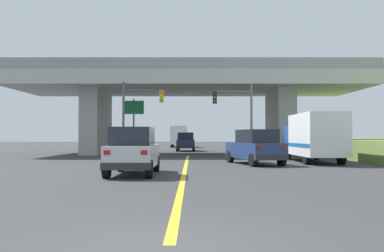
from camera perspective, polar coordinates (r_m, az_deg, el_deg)
name	(u,v)px	position (r m, az deg, el deg)	size (l,w,h in m)	color
ground	(186,154)	(36.83, -0.80, -3.98)	(160.00, 160.00, 0.00)	#353538
overpass_bridge	(186,93)	(37.00, -0.80, 4.73)	(30.96, 10.26, 7.86)	#B7B5AD
lane_divider_stripe	(183,169)	(20.00, -1.26, -6.14)	(0.20, 27.59, 0.01)	yellow
suv_lead	(131,151)	(17.45, -8.53, -3.51)	(1.92, 4.31, 2.02)	silver
suv_crossing	(253,147)	(23.82, 8.62, -2.93)	(3.05, 5.00, 2.02)	navy
box_truck	(311,137)	(26.43, 16.49, -1.49)	(2.33, 6.99, 3.01)	navy
sedan_oncoming	(184,142)	(44.24, -1.15, -2.23)	(1.96, 4.77, 2.02)	navy
traffic_signal_nearside	(237,109)	(32.06, 6.35, 2.36)	(3.14, 0.36, 6.03)	slate
traffic_signal_farside	(135,109)	(31.92, -8.07, 2.39)	(3.24, 0.36, 5.91)	#56595E
highway_sign	(132,113)	(35.12, -8.50, 1.82)	(1.80, 0.17, 4.86)	#56595E
semi_truck_distant	(177,136)	(58.94, -2.08, -1.45)	(2.33, 6.93, 3.06)	navy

